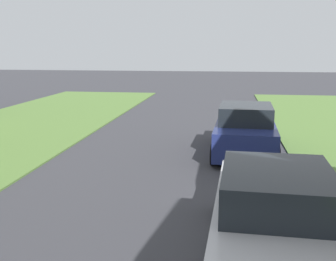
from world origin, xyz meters
name	(u,v)px	position (x,y,z in m)	size (l,w,h in m)	color
parked_sedan_silver	(274,220)	(2.39, 6.32, 0.72)	(2.09, 4.47, 1.57)	#BCBCC1
parked_sedan_navy	(245,131)	(2.23, 13.28, 0.72)	(2.09, 4.47, 1.57)	navy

